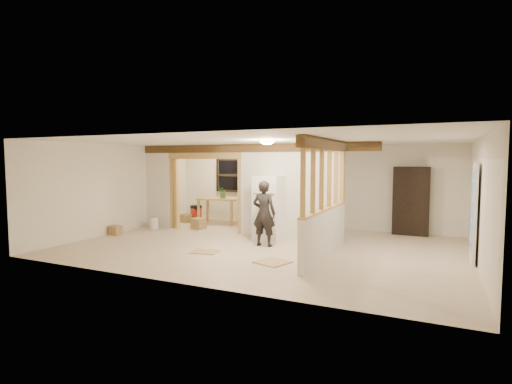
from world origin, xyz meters
The scene contains 30 objects.
floor centered at (0.00, 0.00, -0.01)m, with size 9.00×6.50×0.01m, color beige.
ceiling centered at (0.00, 0.00, 2.50)m, with size 9.00×6.50×0.01m, color white.
wall_back centered at (0.00, 3.25, 1.25)m, with size 9.00×0.01×2.50m, color silver.
wall_front centered at (0.00, -3.25, 1.25)m, with size 9.00×0.01×2.50m, color silver.
wall_left centered at (-4.50, 0.00, 1.25)m, with size 0.01×6.50×2.50m, color silver.
wall_right centered at (4.50, 0.00, 1.25)m, with size 0.01×6.50×2.50m, color silver.
partition_left_stub centered at (-4.05, 1.20, 1.25)m, with size 0.90×0.12×2.50m, color silver.
partition_center centered at (0.20, 1.20, 1.25)m, with size 2.80×0.12×2.50m, color silver.
doorway_frame centered at (-2.40, 1.20, 1.10)m, with size 2.46×0.14×2.20m, color tan.
header_beam_back centered at (-1.00, 1.20, 2.38)m, with size 7.00×0.18×0.22m, color #543A1C.
header_beam_right centered at (1.60, -0.40, 2.38)m, with size 0.18×3.30×0.22m, color #543A1C.
pony_wall centered at (1.60, -0.40, 0.50)m, with size 0.12×3.20×1.00m, color silver.
stud_partition centered at (1.60, -0.40, 1.66)m, with size 0.14×3.20×1.32m, color tan.
window_back centered at (-2.60, 3.17, 1.55)m, with size 1.12×0.10×1.10m, color black.
french_door centered at (4.42, 0.40, 1.00)m, with size 0.12×0.86×2.00m, color white.
ceiling_dome_main centered at (0.30, -0.50, 2.48)m, with size 0.36×0.36×0.16m, color #FFEABF.
ceiling_dome_util centered at (-2.50, 2.30, 2.48)m, with size 0.32×0.32×0.14m, color #FFEABF.
hanging_bulb centered at (-2.00, 1.60, 2.18)m, with size 0.07×0.07×0.07m, color #FFD88C.
refrigerator centered at (-0.21, 0.81, 0.83)m, with size 0.68×0.66×1.65m, color white.
woman centered at (0.00, 0.02, 0.79)m, with size 0.57×0.38×1.57m, color black.
work_table centered at (-2.70, 2.51, 0.42)m, with size 1.33×0.66×0.84m, color tan.
potted_plant centered at (-2.53, 2.48, 1.01)m, with size 0.31×0.27×0.35m, color #36692F.
shop_vac centered at (-3.62, 2.56, 0.28)m, with size 0.43×0.43×0.56m, color #AB2516.
bookshelf centered at (3.07, 3.02, 0.94)m, with size 0.94×0.31×1.88m, color black.
bucket centered at (-3.97, 0.81, 0.17)m, with size 0.27×0.27×0.34m, color white.
box_util_a centered at (-2.76, 1.39, 0.16)m, with size 0.37×0.32×0.32m, color #99794A.
box_util_b centered at (-3.83, 2.26, 0.14)m, with size 0.29×0.29×0.28m, color #99794A.
box_front centered at (-4.32, -0.40, 0.13)m, with size 0.31×0.25×0.25m, color #99794A.
floor_panel_near centered at (0.79, -1.34, 0.01)m, with size 0.59×0.59×0.02m, color tan.
floor_panel_far centered at (-0.94, -1.13, 0.01)m, with size 0.57×0.46×0.02m, color tan.
Camera 1 is at (3.83, -8.61, 2.05)m, focal length 28.00 mm.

